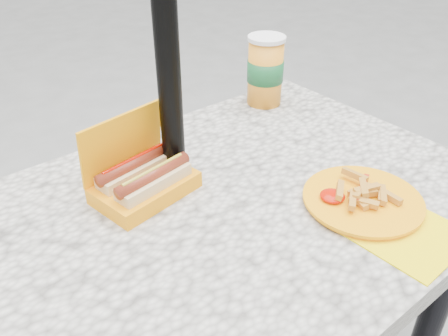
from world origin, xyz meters
TOP-DOWN VIEW (x-y plane):
  - picnic_table at (0.00, 0.00)m, footprint 1.20×0.80m
  - umbrella_pole at (0.00, 0.16)m, footprint 0.05×0.05m
  - hotdog_box at (-0.09, 0.14)m, footprint 0.23×0.17m
  - fries_plate at (0.24, -0.19)m, footprint 0.25×0.34m
  - soda_cup at (0.42, 0.32)m, footprint 0.11×0.11m

SIDE VIEW (x-z plane):
  - picnic_table at x=0.00m, z-range 0.27..1.02m
  - fries_plate at x=0.24m, z-range 0.74..0.79m
  - hotdog_box at x=-0.09m, z-range 0.70..0.87m
  - soda_cup at x=0.42m, z-range 0.75..0.95m
  - umbrella_pole at x=0.00m, z-range 0.00..2.20m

